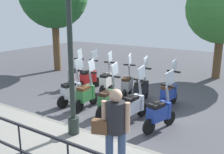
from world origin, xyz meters
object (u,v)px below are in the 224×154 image
at_px(pedestrian_with_bag, 114,126).
at_px(scooter_far_0, 169,93).
at_px(scooter_near_0, 160,112).
at_px(scooter_near_2, 109,100).
at_px(scooter_far_4, 89,77).
at_px(lamp_post_near, 71,63).
at_px(scooter_near_4, 72,91).
at_px(scooter_near_3, 86,94).
at_px(scooter_far_3, 107,80).
at_px(scooter_near_1, 134,105).
at_px(scooter_far_5, 76,76).
at_px(scooter_far_2, 127,84).
at_px(tree_distant, 223,8).
at_px(scooter_far_1, 142,89).

distance_m(pedestrian_with_bag, scooter_far_0, 4.11).
relative_size(scooter_near_0, scooter_near_2, 1.00).
bearing_deg(scooter_far_0, scooter_far_4, 90.33).
relative_size(lamp_post_near, scooter_far_0, 2.55).
relative_size(pedestrian_with_bag, scooter_near_2, 1.03).
relative_size(scooter_near_0, scooter_near_4, 1.00).
height_order(lamp_post_near, scooter_near_3, lamp_post_near).
xyz_separation_m(scooter_near_4, scooter_far_3, (1.68, -0.23, 0.00)).
xyz_separation_m(scooter_near_1, scooter_near_3, (0.03, 1.71, 0.00)).
height_order(pedestrian_with_bag, scooter_far_5, pedestrian_with_bag).
bearing_deg(scooter_far_3, scooter_far_2, -101.58).
distance_m(lamp_post_near, scooter_far_4, 4.30).
height_order(scooter_near_1, scooter_far_2, same).
distance_m(scooter_near_2, scooter_far_5, 3.16).
bearing_deg(tree_distant, scooter_far_2, 155.32).
relative_size(scooter_near_1, scooter_near_3, 1.00).
relative_size(tree_distant, scooter_near_0, 3.11).
relative_size(scooter_near_3, scooter_far_5, 1.00).
bearing_deg(scooter_far_5, scooter_near_1, -123.89).
bearing_deg(pedestrian_with_bag, scooter_far_2, 6.23).
bearing_deg(tree_distant, scooter_far_5, 136.41).
xyz_separation_m(scooter_near_1, scooter_near_4, (0.04, 2.31, 0.00)).
bearing_deg(scooter_far_5, scooter_far_3, -95.75).
bearing_deg(scooter_near_0, scooter_far_0, 29.69).
relative_size(tree_distant, scooter_near_3, 3.11).
bearing_deg(scooter_near_0, scooter_far_2, 64.63).
xyz_separation_m(scooter_near_2, scooter_far_5, (1.66, 2.69, 0.00)).
height_order(lamp_post_near, tree_distant, tree_distant).
bearing_deg(tree_distant, scooter_far_4, 139.94).
height_order(scooter_near_2, scooter_far_4, same).
height_order(tree_distant, scooter_near_2, tree_distant).
relative_size(scooter_far_0, scooter_far_2, 1.00).
distance_m(scooter_far_0, scooter_far_4, 3.36).
height_order(scooter_near_4, scooter_far_2, same).
distance_m(tree_distant, scooter_far_5, 7.03).
bearing_deg(scooter_far_3, scooter_far_4, 79.01).
bearing_deg(scooter_near_1, scooter_far_4, 66.62).
xyz_separation_m(scooter_near_0, scooter_near_1, (0.11, 0.81, 0.00)).
height_order(pedestrian_with_bag, scooter_near_3, pedestrian_with_bag).
height_order(tree_distant, scooter_far_4, tree_distant).
bearing_deg(scooter_far_5, scooter_near_3, -140.58).
distance_m(scooter_far_0, scooter_far_3, 2.52).
distance_m(pedestrian_with_bag, scooter_near_3, 3.70).
height_order(scooter_near_0, scooter_far_5, same).
bearing_deg(lamp_post_near, scooter_near_3, 29.75).
height_order(scooter_near_0, scooter_near_2, same).
bearing_deg(scooter_far_3, scooter_far_5, 82.67).
relative_size(scooter_near_1, scooter_far_1, 1.00).
xyz_separation_m(scooter_far_0, scooter_far_1, (-0.06, 0.94, 0.00)).
relative_size(scooter_far_1, scooter_far_3, 1.00).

